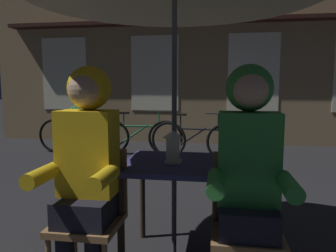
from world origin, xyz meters
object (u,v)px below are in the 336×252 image
lantern (173,146)px  potted_plant (80,122)px  bicycle_second (139,136)px  person_right_hooded (249,163)px  cafe_table (174,175)px  chair_left (92,210)px  bicycle_nearest (78,136)px  chair_right (246,220)px  person_left_hooded (86,157)px  bicycle_third (196,140)px

lantern → potted_plant: 5.04m
bicycle_second → person_right_hooded: bearing=-67.9°
cafe_table → lantern: size_ratio=3.20×
cafe_table → chair_left: 0.62m
lantern → potted_plant: (-2.63, 4.29, -0.32)m
cafe_table → chair_left: size_ratio=0.85×
bicycle_nearest → potted_plant: (-0.25, 0.66, 0.20)m
bicycle_nearest → chair_right: bearing=-54.2°
person_left_hooded → bicycle_third: bearing=84.0°
cafe_table → bicycle_third: (-0.08, 3.42, -0.29)m
lantern → person_left_hooded: (-0.48, -0.39, -0.01)m
chair_right → person_left_hooded: bearing=-176.6°
cafe_table → bicycle_nearest: bicycle_nearest is taller
person_left_hooded → person_right_hooded: (0.96, 0.00, 0.00)m
chair_left → person_right_hooded: (0.96, -0.06, 0.36)m
potted_plant → lantern: bearing=-58.6°
cafe_table → lantern: (-0.00, -0.04, 0.22)m
person_right_hooded → bicycle_nearest: size_ratio=0.83×
cafe_table → person_right_hooded: 0.67m
cafe_table → person_right_hooded: size_ratio=0.53×
person_right_hooded → bicycle_nearest: bearing=125.4°
lantern → bicycle_second: size_ratio=0.14×
person_right_hooded → bicycle_nearest: person_right_hooded is taller
bicycle_nearest → chair_left: bearing=-64.4°
bicycle_third → potted_plant: bearing=161.8°
bicycle_second → potted_plant: potted_plant is taller
cafe_table → person_left_hooded: person_left_hooded is taller
bicycle_nearest → bicycle_third: bearing=-4.5°
lantern → bicycle_nearest: bearing=123.2°
chair_left → bicycle_nearest: 4.40m
person_left_hooded → potted_plant: person_left_hooded is taller
lantern → person_left_hooded: size_ratio=0.17×
cafe_table → potted_plant: bearing=121.7°
chair_right → bicycle_second: chair_right is taller
bicycle_nearest → cafe_table: bearing=-56.5°
cafe_table → bicycle_nearest: (-2.38, 3.60, -0.29)m
chair_left → bicycle_nearest: bearing=115.6°
cafe_table → person_right_hooded: (0.48, -0.43, 0.21)m
person_right_hooded → bicycle_second: 4.45m
lantern → bicycle_third: bearing=91.3°
bicycle_second → bicycle_third: bearing=-12.8°
potted_plant → person_right_hooded: bearing=-56.4°
chair_right → person_right_hooded: bearing=-90.0°
lantern → bicycle_nearest: lantern is taller
chair_left → potted_plant: (-2.15, 4.62, 0.05)m
bicycle_third → lantern: bearing=-88.7°
person_left_hooded → bicycle_second: (-0.71, 4.09, -0.50)m
chair_left → bicycle_third: (0.40, 3.78, -0.14)m
chair_left → potted_plant: bearing=114.9°
person_right_hooded → bicycle_nearest: 4.96m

